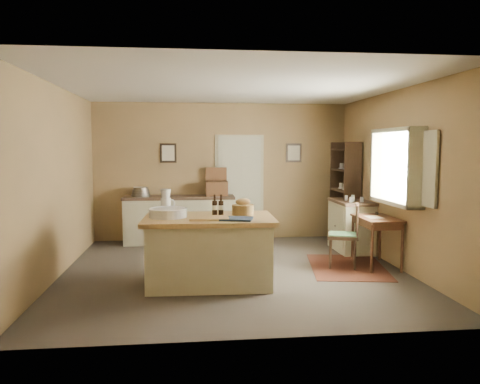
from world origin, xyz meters
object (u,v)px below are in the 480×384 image
Objects in this scene: work_island at (208,248)px; right_cabinet at (351,225)px; writing_desk at (377,224)px; shelving_unit at (347,193)px; desk_chair at (343,236)px; sideboard at (180,218)px.

work_island reaches higher than right_cabinet.
right_cabinet is at bearing 90.01° from writing_desk.
right_cabinet is 0.87m from shelving_unit.
work_island is 1.82× the size of desk_chair.
work_island is at bearing -138.37° from shelving_unit.
desk_chair is 0.93× the size of right_cabinet.
desk_chair is (2.08, 0.66, -0.00)m from work_island.
right_cabinet is (0.52, 1.10, -0.02)m from desk_chair.
work_island is at bearing -145.91° from right_cabinet.
desk_chair is at bearing 177.97° from writing_desk.
writing_desk is at bearing 16.64° from desk_chair.
work_island reaches higher than sideboard.
right_cabinet reaches higher than desk_chair.
writing_desk is 0.92× the size of desk_chair.
writing_desk is at bearing 15.85° from work_island.
writing_desk is at bearing -35.61° from sideboard.
sideboard is at bearing 144.39° from writing_desk.
shelving_unit is at bearing -6.60° from sideboard.
shelving_unit is at bearing 77.58° from right_cabinet.
work_island is 3.14m from right_cabinet.
desk_chair is (-0.52, 0.02, -0.19)m from writing_desk.
sideboard is 3.24m from shelving_unit.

